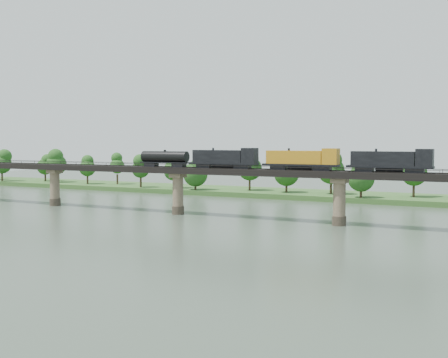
% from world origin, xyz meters
% --- Properties ---
extents(ground, '(400.00, 400.00, 0.00)m').
position_xyz_m(ground, '(0.00, 0.00, 0.00)').
color(ground, '#324033').
rests_on(ground, ground).
extents(far_bank, '(300.00, 24.00, 1.60)m').
position_xyz_m(far_bank, '(0.00, 85.00, 0.80)').
color(far_bank, '#2C5220').
rests_on(far_bank, ground).
extents(bridge, '(236.00, 30.00, 11.50)m').
position_xyz_m(bridge, '(0.00, 30.00, 5.46)').
color(bridge, '#473A2D').
rests_on(bridge, ground).
extents(bridge_superstructure, '(220.00, 4.90, 0.75)m').
position_xyz_m(bridge_superstructure, '(0.00, 30.00, 11.79)').
color(bridge_superstructure, black).
rests_on(bridge_superstructure, bridge).
extents(far_treeline, '(289.06, 17.54, 13.60)m').
position_xyz_m(far_treeline, '(-8.21, 80.52, 8.83)').
color(far_treeline, '#382619').
rests_on(far_treeline, far_bank).
extents(freight_train, '(69.13, 2.69, 4.76)m').
position_xyz_m(freight_train, '(25.18, 30.00, 13.77)').
color(freight_train, black).
rests_on(freight_train, bridge).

